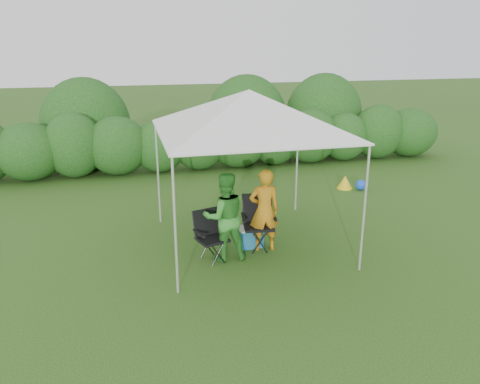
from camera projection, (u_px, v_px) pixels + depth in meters
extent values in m
plane|color=#335A1C|center=(256.00, 254.00, 8.31)|extent=(70.00, 70.00, 0.00)
ellipsoid|color=#24561B|center=(29.00, 152.00, 12.53)|extent=(1.80, 1.53, 1.57)
cylinder|color=#382616|center=(32.00, 175.00, 12.73)|extent=(0.12, 0.12, 0.30)
ellipsoid|color=#24561B|center=(74.00, 145.00, 12.77)|extent=(1.58, 1.34, 1.80)
cylinder|color=#382616|center=(77.00, 172.00, 13.00)|extent=(0.12, 0.12, 0.30)
ellipsoid|color=#24561B|center=(117.00, 146.00, 13.06)|extent=(1.72, 1.47, 1.65)
cylinder|color=#382616|center=(119.00, 169.00, 13.27)|extent=(0.12, 0.12, 0.30)
ellipsoid|color=#24561B|center=(159.00, 146.00, 13.35)|extent=(1.50, 1.28, 1.50)
cylinder|color=#382616|center=(160.00, 167.00, 13.54)|extent=(0.12, 0.12, 0.30)
ellipsoid|color=#24561B|center=(199.00, 140.00, 13.59)|extent=(1.65, 1.40, 1.73)
cylinder|color=#382616|center=(200.00, 164.00, 13.81)|extent=(0.12, 0.12, 0.30)
ellipsoid|color=#24561B|center=(238.00, 141.00, 13.88)|extent=(1.80, 1.53, 1.57)
cylinder|color=#382616|center=(238.00, 162.00, 14.07)|extent=(0.12, 0.12, 0.30)
ellipsoid|color=#24561B|center=(275.00, 135.00, 14.11)|extent=(1.58, 1.34, 1.80)
cylinder|color=#382616|center=(274.00, 160.00, 14.34)|extent=(0.12, 0.12, 0.30)
ellipsoid|color=#24561B|center=(310.00, 136.00, 14.41)|extent=(1.72, 1.47, 1.65)
cylinder|color=#382616|center=(309.00, 157.00, 14.61)|extent=(0.12, 0.12, 0.30)
ellipsoid|color=#24561B|center=(345.00, 137.00, 14.70)|extent=(1.50, 1.28, 1.50)
cylinder|color=#382616|center=(343.00, 155.00, 14.88)|extent=(0.12, 0.12, 0.30)
ellipsoid|color=#24561B|center=(378.00, 132.00, 14.93)|extent=(1.65, 1.40, 1.73)
cylinder|color=#382616|center=(376.00, 153.00, 15.15)|extent=(0.12, 0.12, 0.30)
ellipsoid|color=#24561B|center=(410.00, 132.00, 15.22)|extent=(1.80, 1.53, 1.57)
cylinder|color=#382616|center=(408.00, 151.00, 15.42)|extent=(0.12, 0.12, 0.30)
cylinder|color=silver|center=(175.00, 228.00, 6.72)|extent=(0.04, 0.04, 2.10)
cylinder|color=silver|center=(364.00, 210.00, 7.42)|extent=(0.04, 0.04, 2.10)
cylinder|color=silver|center=(158.00, 173.00, 9.49)|extent=(0.04, 0.04, 2.10)
cylinder|color=silver|center=(297.00, 164.00, 10.19)|extent=(0.04, 0.04, 2.10)
cube|color=white|center=(249.00, 131.00, 8.13)|extent=(3.10, 3.10, 0.03)
pyramid|color=white|center=(249.00, 110.00, 8.01)|extent=(3.10, 3.10, 0.70)
cube|color=black|center=(259.00, 226.00, 8.43)|extent=(0.60, 0.57, 0.05)
cube|color=black|center=(257.00, 207.00, 8.55)|extent=(0.55, 0.23, 0.51)
cube|color=black|center=(243.00, 217.00, 8.35)|extent=(0.12, 0.45, 0.03)
cube|color=black|center=(274.00, 216.00, 8.39)|extent=(0.12, 0.45, 0.03)
cylinder|color=black|center=(247.00, 243.00, 8.26)|extent=(0.02, 0.02, 0.43)
cylinder|color=black|center=(273.00, 242.00, 8.30)|extent=(0.02, 0.02, 0.43)
cylinder|color=black|center=(245.00, 233.00, 8.69)|extent=(0.02, 0.02, 0.43)
cylinder|color=black|center=(269.00, 232.00, 8.72)|extent=(0.02, 0.02, 0.43)
cube|color=black|center=(212.00, 239.00, 7.97)|extent=(0.58, 0.56, 0.05)
cube|color=black|center=(207.00, 222.00, 8.06)|extent=(0.49, 0.26, 0.46)
cube|color=black|center=(199.00, 233.00, 7.80)|extent=(0.16, 0.40, 0.03)
cube|color=black|center=(225.00, 228.00, 8.04)|extent=(0.16, 0.40, 0.03)
cylinder|color=black|center=(207.00, 257.00, 7.77)|extent=(0.02, 0.02, 0.39)
cylinder|color=black|center=(229.00, 251.00, 7.97)|extent=(0.02, 0.02, 0.39)
cylinder|color=black|center=(197.00, 248.00, 8.10)|extent=(0.02, 0.02, 0.39)
cylinder|color=black|center=(217.00, 243.00, 8.30)|extent=(0.02, 0.02, 0.39)
imported|color=#C37916|center=(264.00, 210.00, 8.29)|extent=(0.57, 0.40, 1.50)
imported|color=#358D2E|center=(225.00, 217.00, 7.92)|extent=(0.75, 0.59, 1.55)
cube|color=teal|center=(250.00, 238.00, 8.58)|extent=(0.45, 0.34, 0.35)
cube|color=silver|center=(250.00, 228.00, 8.52)|extent=(0.47, 0.36, 0.03)
cylinder|color=#592D0C|center=(254.00, 222.00, 8.46)|extent=(0.06, 0.06, 0.23)
cone|color=yellow|center=(345.00, 182.00, 11.98)|extent=(0.40, 0.40, 0.33)
sphere|color=blue|center=(361.00, 185.00, 11.87)|extent=(0.27, 0.27, 0.27)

